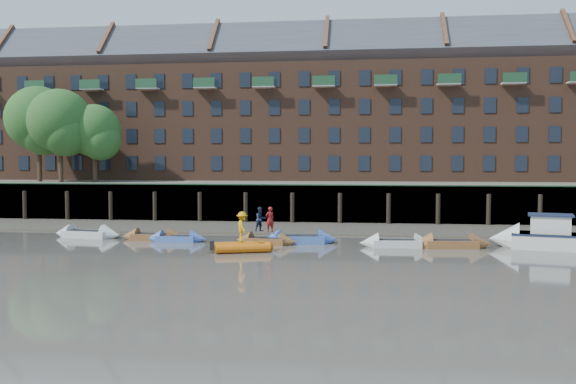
% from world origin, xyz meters
% --- Properties ---
extents(ground, '(220.00, 220.00, 0.00)m').
position_xyz_m(ground, '(0.00, 0.00, 0.00)').
color(ground, '#5B554E').
rests_on(ground, ground).
extents(foreshore, '(110.00, 8.00, 0.50)m').
position_xyz_m(foreshore, '(0.00, 18.00, 0.00)').
color(foreshore, '#3D382F').
rests_on(foreshore, ground).
extents(mud_band, '(110.00, 1.60, 0.10)m').
position_xyz_m(mud_band, '(0.00, 14.60, 0.00)').
color(mud_band, '#4C4336').
rests_on(mud_band, ground).
extents(river_wall, '(110.00, 1.23, 3.30)m').
position_xyz_m(river_wall, '(-0.00, 22.38, 1.59)').
color(river_wall, '#2D2A26').
rests_on(river_wall, ground).
extents(bank_terrace, '(110.00, 28.00, 3.20)m').
position_xyz_m(bank_terrace, '(0.00, 36.00, 1.60)').
color(bank_terrace, '#5E594D').
rests_on(bank_terrace, ground).
extents(apartment_terrace, '(80.60, 15.56, 20.98)m').
position_xyz_m(apartment_terrace, '(-0.00, 36.99, 12.82)').
color(apartment_terrace, brown).
rests_on(apartment_terrace, bank_terrace).
extents(tree_cluster, '(11.76, 7.74, 9.40)m').
position_xyz_m(tree_cluster, '(-25.62, 27.35, 9.00)').
color(tree_cluster, '#3A281C').
rests_on(tree_cluster, bank_terrace).
extents(rowboat_0, '(5.06, 1.98, 1.43)m').
position_xyz_m(rowboat_0, '(-15.04, 10.92, 0.25)').
color(rowboat_0, silver).
rests_on(rowboat_0, ground).
extents(rowboat_1, '(4.35, 1.27, 1.26)m').
position_xyz_m(rowboat_1, '(-10.08, 10.28, 0.22)').
color(rowboat_1, brown).
rests_on(rowboat_1, ground).
extents(rowboat_2, '(4.00, 1.18, 1.16)m').
position_xyz_m(rowboat_2, '(-8.27, 9.71, 0.21)').
color(rowboat_2, '#4468BC').
rests_on(rowboat_2, ground).
extents(rowboat_3, '(4.21, 1.88, 1.18)m').
position_xyz_m(rowboat_3, '(-2.25, 9.27, 0.21)').
color(rowboat_3, brown).
rests_on(rowboat_3, ground).
extents(rowboat_4, '(5.05, 1.98, 1.43)m').
position_xyz_m(rowboat_4, '(-0.15, 10.02, 0.25)').
color(rowboat_4, '#4468BC').
rests_on(rowboat_4, ground).
extents(rowboat_5, '(4.67, 1.70, 1.33)m').
position_xyz_m(rowboat_5, '(5.99, 9.05, 0.24)').
color(rowboat_5, silver).
rests_on(rowboat_5, ground).
extents(rowboat_6, '(4.93, 1.76, 1.40)m').
position_xyz_m(rowboat_6, '(9.30, 9.09, 0.25)').
color(rowboat_6, brown).
rests_on(rowboat_6, ground).
extents(rib_tender, '(3.56, 2.55, 0.60)m').
position_xyz_m(rib_tender, '(-3.01, 6.06, 0.26)').
color(rib_tender, '#D3620D').
rests_on(rib_tender, ground).
extents(motor_launch, '(6.87, 3.67, 2.70)m').
position_xyz_m(motor_launch, '(14.52, 9.50, 0.69)').
color(motor_launch, silver).
rests_on(motor_launch, ground).
extents(person_rower_a, '(0.70, 0.66, 1.61)m').
position_xyz_m(person_rower_a, '(-1.98, 9.19, 1.60)').
color(person_rower_a, maroon).
rests_on(person_rower_a, rowboat_3).
extents(person_rower_b, '(0.97, 0.96, 1.58)m').
position_xyz_m(person_rower_b, '(-2.61, 9.37, 1.58)').
color(person_rower_b, '#19233F').
rests_on(person_rower_b, rowboat_3).
extents(person_rib_crew, '(1.08, 1.34, 1.80)m').
position_xyz_m(person_rib_crew, '(-3.12, 5.96, 1.46)').
color(person_rib_crew, orange).
rests_on(person_rib_crew, rib_tender).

